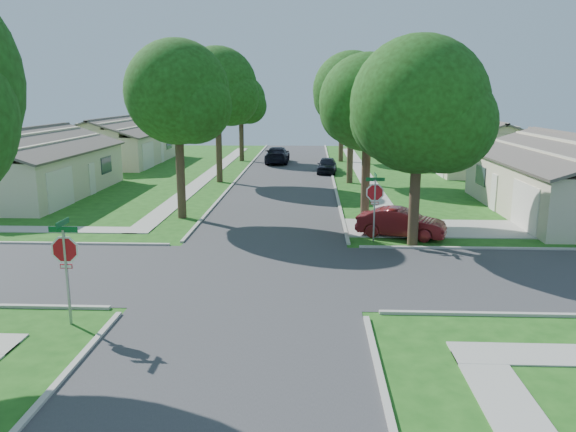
% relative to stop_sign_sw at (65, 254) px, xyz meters
% --- Properties ---
extents(ground, '(100.00, 100.00, 0.00)m').
position_rel_stop_sign_sw_xyz_m(ground, '(4.70, 4.70, -2.03)').
color(ground, '#1D4F15').
rests_on(ground, ground).
extents(road_ns, '(7.00, 100.00, 0.02)m').
position_rel_stop_sign_sw_xyz_m(road_ns, '(4.70, 4.70, -2.03)').
color(road_ns, '#333335').
rests_on(road_ns, ground).
extents(sidewalk_ne, '(1.20, 40.00, 0.04)m').
position_rel_stop_sign_sw_xyz_m(sidewalk_ne, '(10.80, 30.70, -2.01)').
color(sidewalk_ne, '#9E9B91').
rests_on(sidewalk_ne, ground).
extents(sidewalk_nw, '(1.20, 40.00, 0.04)m').
position_rel_stop_sign_sw_xyz_m(sidewalk_nw, '(-1.40, 30.70, -2.01)').
color(sidewalk_nw, '#9E9B91').
rests_on(sidewalk_nw, ground).
extents(driveway, '(8.80, 3.60, 0.05)m').
position_rel_stop_sign_sw_xyz_m(driveway, '(12.60, 11.80, -2.01)').
color(driveway, '#9E9B91').
rests_on(driveway, ground).
extents(stop_sign_sw, '(1.05, 0.80, 2.98)m').
position_rel_stop_sign_sw_xyz_m(stop_sign_sw, '(0.00, 0.00, 0.00)').
color(stop_sign_sw, gray).
rests_on(stop_sign_sw, ground).
extents(stop_sign_ne, '(1.05, 0.80, 2.98)m').
position_rel_stop_sign_sw_xyz_m(stop_sign_ne, '(9.40, 9.40, 0.00)').
color(stop_sign_ne, gray).
rests_on(stop_sign_ne, ground).
extents(tree_e_near, '(4.97, 4.80, 8.28)m').
position_rel_stop_sign_sw_xyz_m(tree_e_near, '(9.45, 13.71, 3.61)').
color(tree_e_near, '#38281C').
rests_on(tree_e_near, ground).
extents(tree_e_mid, '(5.59, 5.40, 9.21)m').
position_rel_stop_sign_sw_xyz_m(tree_e_mid, '(9.46, 25.71, 4.22)').
color(tree_e_mid, '#38281C').
rests_on(tree_e_mid, ground).
extents(tree_e_far, '(5.17, 5.00, 8.72)m').
position_rel_stop_sign_sw_xyz_m(tree_e_far, '(9.45, 38.71, 3.95)').
color(tree_e_far, '#38281C').
rests_on(tree_e_far, ground).
extents(tree_w_near, '(5.38, 5.20, 8.97)m').
position_rel_stop_sign_sw_xyz_m(tree_w_near, '(0.06, 13.71, 4.08)').
color(tree_w_near, '#38281C').
rests_on(tree_w_near, ground).
extents(tree_w_mid, '(5.80, 5.60, 9.56)m').
position_rel_stop_sign_sw_xyz_m(tree_w_mid, '(0.06, 25.71, 4.46)').
color(tree_w_mid, '#38281C').
rests_on(tree_w_mid, ground).
extents(tree_w_far, '(4.76, 4.60, 8.04)m').
position_rel_stop_sign_sw_xyz_m(tree_w_far, '(0.05, 38.71, 3.48)').
color(tree_w_far, '#38281C').
rests_on(tree_w_far, ground).
extents(tree_ne_corner, '(5.80, 5.60, 8.66)m').
position_rel_stop_sign_sw_xyz_m(tree_ne_corner, '(11.06, 8.91, 3.56)').
color(tree_ne_corner, '#38281C').
rests_on(tree_ne_corner, ground).
extents(house_ne_near, '(8.42, 13.60, 4.23)m').
position_rel_stop_sign_sw_xyz_m(house_ne_near, '(20.69, 15.70, -0.51)').
color(house_ne_near, beige).
rests_on(house_ne_near, ground).
extents(house_ne_far, '(8.42, 13.60, 4.23)m').
position_rel_stop_sign_sw_xyz_m(house_ne_far, '(20.69, 33.70, -0.51)').
color(house_ne_far, beige).
rests_on(house_ne_far, ground).
extents(house_nw_near, '(8.42, 13.60, 4.23)m').
position_rel_stop_sign_sw_xyz_m(house_nw_near, '(-11.29, 19.70, -0.51)').
color(house_nw_near, beige).
rests_on(house_nw_near, ground).
extents(house_nw_far, '(8.42, 13.60, 4.23)m').
position_rel_stop_sign_sw_xyz_m(house_nw_far, '(-11.29, 36.70, -0.51)').
color(house_nw_far, beige).
rests_on(house_nw_far, ground).
extents(car_driveway, '(4.13, 2.54, 1.29)m').
position_rel_stop_sign_sw_xyz_m(car_driveway, '(10.70, 10.20, -1.39)').
color(car_driveway, '#5E1316').
rests_on(car_driveway, ground).
extents(car_curb_east, '(1.79, 3.81, 1.26)m').
position_rel_stop_sign_sw_xyz_m(car_curb_east, '(7.90, 30.74, -1.40)').
color(car_curb_east, black).
rests_on(car_curb_east, ground).
extents(car_curb_west, '(2.14, 5.22, 1.51)m').
position_rel_stop_sign_sw_xyz_m(car_curb_west, '(3.50, 37.07, -1.27)').
color(car_curb_west, black).
rests_on(car_curb_west, ground).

